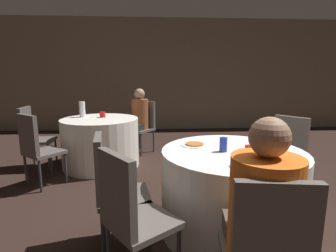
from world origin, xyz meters
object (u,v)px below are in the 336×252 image
(table_near, at_px, (231,191))
(person_floral_shirt, at_px, (137,122))
(chair_far_southwest, at_px, (36,145))
(soda_can_blue, at_px, (223,145))
(chair_near_northeast, at_px, (286,151))
(chair_near_west, at_px, (111,183))
(person_orange_shirt, at_px, (260,220))
(chair_near_southwest, at_px, (129,210))
(chair_near_south, at_px, (268,249))
(chair_far_northeast, at_px, (144,122))
(soda_can_red, at_px, (249,154))
(chair_far_west, at_px, (32,133))
(table_far, at_px, (101,142))
(bottle_far, at_px, (82,109))
(soda_can_silver, at_px, (243,157))
(pizza_plate_near, at_px, (195,144))

(table_near, distance_m, person_floral_shirt, 2.66)
(chair_far_southwest, xyz_separation_m, soda_can_blue, (2.02, -1.09, 0.26))
(chair_near_northeast, xyz_separation_m, person_floral_shirt, (-1.77, 1.84, 0.03))
(chair_near_west, xyz_separation_m, person_orange_shirt, (0.90, -0.70, 0.06))
(chair_near_southwest, distance_m, chair_near_south, 0.82)
(table_near, distance_m, chair_near_northeast, 1.05)
(chair_near_southwest, bearing_deg, chair_near_northeast, 91.08)
(chair_far_northeast, bearing_deg, soda_can_red, 146.74)
(chair_near_northeast, bearing_deg, chair_far_west, 32.76)
(table_far, height_order, chair_near_southwest, chair_near_southwest)
(chair_near_northeast, xyz_separation_m, soda_can_blue, (-0.91, -0.65, 0.26))
(chair_far_southwest, bearing_deg, table_near, 12.39)
(soda_can_blue, height_order, bottle_far, bottle_far)
(chair_near_northeast, distance_m, chair_near_west, 2.00)
(chair_near_southwest, bearing_deg, bottle_far, 164.17)
(soda_can_silver, bearing_deg, table_near, 82.24)
(chair_far_southwest, relative_size, soda_can_silver, 7.59)
(chair_near_northeast, relative_size, bottle_far, 3.83)
(chair_far_west, bearing_deg, soda_can_red, 47.48)
(table_far, height_order, soda_can_blue, soda_can_blue)
(table_near, xyz_separation_m, bottle_far, (-1.78, 2.01, 0.49))
(soda_can_silver, distance_m, soda_can_red, 0.12)
(table_near, bearing_deg, chair_near_southwest, -144.37)
(chair_near_southwest, relative_size, chair_far_west, 1.00)
(table_near, height_order, person_orange_shirt, person_orange_shirt)
(bottle_far, bearing_deg, chair_near_south, -61.59)
(table_far, height_order, soda_can_silver, soda_can_silver)
(pizza_plate_near, height_order, soda_can_silver, soda_can_silver)
(person_orange_shirt, height_order, soda_can_red, person_orange_shirt)
(chair_far_northeast, relative_size, soda_can_blue, 7.59)
(chair_near_south, relative_size, pizza_plate_near, 3.59)
(chair_near_southwest, distance_m, person_floral_shirt, 3.07)
(chair_near_south, bearing_deg, chair_far_west, 137.36)
(soda_can_blue, bearing_deg, bottle_far, 129.70)
(chair_far_west, xyz_separation_m, soda_can_blue, (2.38, -1.81, 0.26))
(chair_near_south, relative_size, soda_can_red, 7.59)
(chair_far_west, relative_size, soda_can_blue, 7.59)
(table_near, bearing_deg, chair_near_northeast, 37.79)
(chair_far_west, xyz_separation_m, chair_far_northeast, (1.63, 0.81, 0.00))
(person_floral_shirt, bearing_deg, table_far, 90.00)
(chair_far_west, distance_m, soda_can_red, 3.27)
(chair_near_southwest, height_order, chair_far_northeast, same)
(person_orange_shirt, bearing_deg, soda_can_blue, 96.00)
(chair_near_south, relative_size, soda_can_blue, 7.59)
(table_near, bearing_deg, chair_near_west, -170.75)
(person_orange_shirt, relative_size, soda_can_silver, 9.65)
(soda_can_blue, distance_m, soda_can_silver, 0.36)
(chair_far_west, relative_size, bottle_far, 3.83)
(chair_near_southwest, bearing_deg, table_far, 159.18)
(table_near, height_order, soda_can_blue, soda_can_blue)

